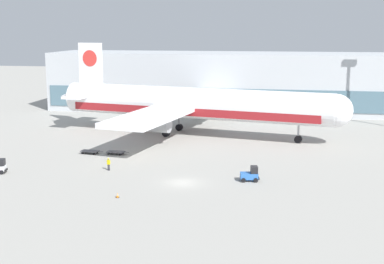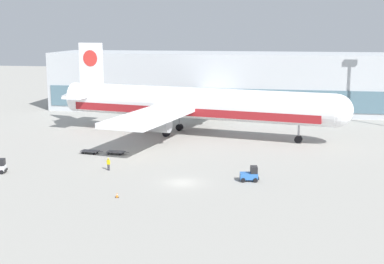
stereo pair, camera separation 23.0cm
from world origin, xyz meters
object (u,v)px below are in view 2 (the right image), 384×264
object	(u,v)px
airplane_main	(189,104)
baggage_dolly_lead	(90,151)
baggage_dolly_second	(116,152)
ground_crew_near	(108,163)
traffic_cone_near	(117,195)
baggage_tug_mid	(250,175)

from	to	relation	value
airplane_main	baggage_dolly_lead	bearing A→B (deg)	-114.66
baggage_dolly_second	ground_crew_near	distance (m)	9.88
baggage_dolly_lead	baggage_dolly_second	size ratio (longest dim) A/B	1.00
airplane_main	ground_crew_near	world-z (taller)	airplane_main
airplane_main	traffic_cone_near	distance (m)	39.52
baggage_dolly_second	traffic_cone_near	bearing A→B (deg)	-67.57
baggage_dolly_lead	baggage_tug_mid	bearing A→B (deg)	-19.02
baggage_dolly_second	baggage_tug_mid	bearing A→B (deg)	-23.33
baggage_tug_mid	airplane_main	bearing A→B (deg)	105.29
ground_crew_near	baggage_dolly_lead	bearing A→B (deg)	138.25
airplane_main	baggage_dolly_lead	distance (m)	22.87
traffic_cone_near	baggage_tug_mid	bearing A→B (deg)	32.96
baggage_tug_mid	ground_crew_near	bearing A→B (deg)	165.27
traffic_cone_near	baggage_dolly_second	bearing A→B (deg)	108.42
ground_crew_near	traffic_cone_near	distance (m)	12.72
baggage_tug_mid	traffic_cone_near	bearing A→B (deg)	-156.52
airplane_main	baggage_dolly_second	size ratio (longest dim) A/B	15.36
baggage_tug_mid	baggage_dolly_lead	xyz separation A→B (m)	(-26.49, 11.26, -0.49)
baggage_tug_mid	baggage_dolly_lead	distance (m)	28.79
baggage_dolly_lead	airplane_main	bearing A→B (deg)	58.27
baggage_dolly_second	baggage_dolly_lead	bearing A→B (deg)	-172.95
baggage_dolly_second	traffic_cone_near	world-z (taller)	traffic_cone_near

